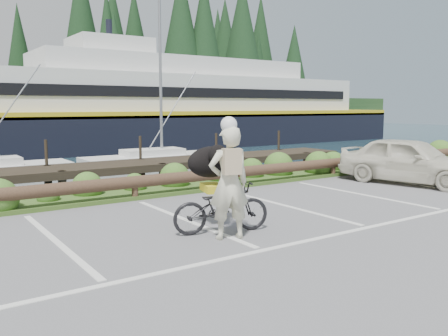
# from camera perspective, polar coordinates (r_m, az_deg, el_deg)

# --- Properties ---
(ground) EXTENTS (72.00, 72.00, 0.00)m
(ground) POSITION_cam_1_polar(r_m,az_deg,el_deg) (8.02, 2.90, -9.20)
(ground) COLOR #5B5B5D
(vegetation_strip) EXTENTS (34.00, 1.60, 0.10)m
(vegetation_strip) POSITION_cam_1_polar(r_m,az_deg,el_deg) (12.53, -11.93, -3.05)
(vegetation_strip) COLOR #3D5B21
(vegetation_strip) RESTS_ON ground
(log_rail) EXTENTS (32.00, 0.30, 0.60)m
(log_rail) POSITION_cam_1_polar(r_m,az_deg,el_deg) (11.91, -10.64, -3.81)
(log_rail) COLOR #443021
(log_rail) RESTS_ON ground
(bicycle) EXTENTS (1.90, 1.09, 0.94)m
(bicycle) POSITION_cam_1_polar(r_m,az_deg,el_deg) (8.64, -0.33, -4.75)
(bicycle) COLOR black
(bicycle) RESTS_ON ground
(cyclist) EXTENTS (0.82, 0.65, 1.96)m
(cyclist) POSITION_cam_1_polar(r_m,az_deg,el_deg) (8.16, 0.58, -1.83)
(cyclist) COLOR beige
(cyclist) RESTS_ON ground
(dog) EXTENTS (0.77, 1.13, 0.60)m
(dog) POSITION_cam_1_polar(r_m,az_deg,el_deg) (9.06, -1.46, 0.75)
(dog) COLOR black
(dog) RESTS_ON bicycle
(parked_car) EXTENTS (2.48, 4.34, 1.39)m
(parked_car) POSITION_cam_1_polar(r_m,az_deg,el_deg) (15.14, 21.44, 0.86)
(parked_car) COLOR beige
(parked_car) RESTS_ON ground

